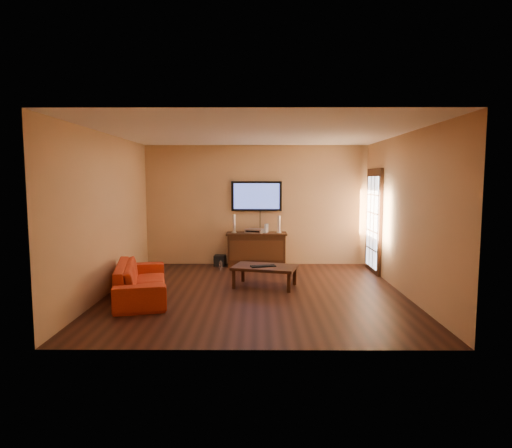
{
  "coord_description": "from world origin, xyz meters",
  "views": [
    {
      "loc": [
        0.04,
        -7.18,
        1.93
      ],
      "look_at": [
        0.0,
        0.8,
        1.1
      ],
      "focal_mm": 30.0,
      "sensor_mm": 36.0,
      "label": 1
    }
  ],
  "objects_px": {
    "coffee_table": "(265,268)",
    "sofa": "(141,274)",
    "media_console": "(257,249)",
    "television": "(257,196)",
    "subwoofer": "(220,260)",
    "game_console": "(266,228)",
    "speaker_left": "(234,224)",
    "av_receiver": "(255,231)",
    "bottle": "(221,266)",
    "speaker_right": "(279,225)",
    "keyboard": "(263,266)"
  },
  "relations": [
    {
      "from": "subwoofer",
      "to": "television",
      "type": "bearing_deg",
      "value": 15.62
    },
    {
      "from": "television",
      "to": "subwoofer",
      "type": "bearing_deg",
      "value": -168.99
    },
    {
      "from": "television",
      "to": "av_receiver",
      "type": "xyz_separation_m",
      "value": [
        -0.03,
        -0.23,
        -0.76
      ]
    },
    {
      "from": "television",
      "to": "speaker_left",
      "type": "distance_m",
      "value": 0.82
    },
    {
      "from": "coffee_table",
      "to": "bottle",
      "type": "distance_m",
      "value": 1.7
    },
    {
      "from": "media_console",
      "to": "av_receiver",
      "type": "xyz_separation_m",
      "value": [
        -0.03,
        -0.01,
        0.42
      ]
    },
    {
      "from": "media_console",
      "to": "television",
      "type": "distance_m",
      "value": 1.2
    },
    {
      "from": "media_console",
      "to": "television",
      "type": "height_order",
      "value": "television"
    },
    {
      "from": "coffee_table",
      "to": "sofa",
      "type": "relative_size",
      "value": 0.64
    },
    {
      "from": "speaker_right",
      "to": "coffee_table",
      "type": "bearing_deg",
      "value": -100.56
    },
    {
      "from": "bottle",
      "to": "television",
      "type": "bearing_deg",
      "value": 40.02
    },
    {
      "from": "media_console",
      "to": "bottle",
      "type": "distance_m",
      "value": 0.92
    },
    {
      "from": "sofa",
      "to": "av_receiver",
      "type": "xyz_separation_m",
      "value": [
        1.85,
        2.53,
        0.42
      ]
    },
    {
      "from": "speaker_left",
      "to": "game_console",
      "type": "bearing_deg",
      "value": 1.51
    },
    {
      "from": "av_receiver",
      "to": "game_console",
      "type": "relative_size",
      "value": 1.97
    },
    {
      "from": "av_receiver",
      "to": "bottle",
      "type": "xyz_separation_m",
      "value": [
        -0.73,
        -0.41,
        -0.7
      ]
    },
    {
      "from": "speaker_right",
      "to": "bottle",
      "type": "relative_size",
      "value": 1.82
    },
    {
      "from": "speaker_left",
      "to": "subwoofer",
      "type": "distance_m",
      "value": 0.89
    },
    {
      "from": "subwoofer",
      "to": "bottle",
      "type": "xyz_separation_m",
      "value": [
        0.06,
        -0.48,
        -0.02
      ]
    },
    {
      "from": "sofa",
      "to": "game_console",
      "type": "xyz_separation_m",
      "value": [
        2.1,
        2.56,
        0.47
      ]
    },
    {
      "from": "coffee_table",
      "to": "sofa",
      "type": "height_order",
      "value": "sofa"
    },
    {
      "from": "speaker_right",
      "to": "bottle",
      "type": "xyz_separation_m",
      "value": [
        -1.27,
        -0.44,
        -0.83
      ]
    },
    {
      "from": "media_console",
      "to": "television",
      "type": "xyz_separation_m",
      "value": [
        -0.0,
        0.21,
        1.18
      ]
    },
    {
      "from": "speaker_right",
      "to": "subwoofer",
      "type": "bearing_deg",
      "value": 178.23
    },
    {
      "from": "bottle",
      "to": "keyboard",
      "type": "bearing_deg",
      "value": -58.88
    },
    {
      "from": "speaker_right",
      "to": "keyboard",
      "type": "relative_size",
      "value": 0.81
    },
    {
      "from": "television",
      "to": "av_receiver",
      "type": "height_order",
      "value": "television"
    },
    {
      "from": "av_receiver",
      "to": "keyboard",
      "type": "relative_size",
      "value": 0.83
    },
    {
      "from": "game_console",
      "to": "speaker_left",
      "type": "bearing_deg",
      "value": -155.32
    },
    {
      "from": "television",
      "to": "keyboard",
      "type": "xyz_separation_m",
      "value": [
        0.13,
        -2.12,
        -1.17
      ]
    },
    {
      "from": "media_console",
      "to": "speaker_left",
      "type": "relative_size",
      "value": 3.29
    },
    {
      "from": "television",
      "to": "bottle",
      "type": "bearing_deg",
      "value": -139.98
    },
    {
      "from": "speaker_left",
      "to": "game_console",
      "type": "xyz_separation_m",
      "value": [
        0.72,
        0.02,
        -0.09
      ]
    },
    {
      "from": "av_receiver",
      "to": "sofa",
      "type": "bearing_deg",
      "value": -102.92
    },
    {
      "from": "av_receiver",
      "to": "game_console",
      "type": "xyz_separation_m",
      "value": [
        0.25,
        0.03,
        0.05
      ]
    },
    {
      "from": "speaker_left",
      "to": "av_receiver",
      "type": "distance_m",
      "value": 0.49
    },
    {
      "from": "television",
      "to": "sofa",
      "type": "height_order",
      "value": "television"
    },
    {
      "from": "game_console",
      "to": "keyboard",
      "type": "bearing_deg",
      "value": -69.63
    },
    {
      "from": "speaker_left",
      "to": "game_console",
      "type": "relative_size",
      "value": 2.05
    },
    {
      "from": "sofa",
      "to": "speaker_right",
      "type": "height_order",
      "value": "speaker_right"
    },
    {
      "from": "subwoofer",
      "to": "sofa",
      "type": "bearing_deg",
      "value": -107.54
    },
    {
      "from": "speaker_left",
      "to": "bottle",
      "type": "height_order",
      "value": "speaker_left"
    },
    {
      "from": "av_receiver",
      "to": "speaker_right",
      "type": "bearing_deg",
      "value": 26.04
    },
    {
      "from": "coffee_table",
      "to": "keyboard",
      "type": "height_order",
      "value": "keyboard"
    },
    {
      "from": "media_console",
      "to": "coffee_table",
      "type": "bearing_deg",
      "value": -85.21
    },
    {
      "from": "subwoofer",
      "to": "media_console",
      "type": "bearing_deg",
      "value": 0.94
    },
    {
      "from": "game_console",
      "to": "subwoofer",
      "type": "xyz_separation_m",
      "value": [
        -1.05,
        0.03,
        -0.74
      ]
    },
    {
      "from": "television",
      "to": "av_receiver",
      "type": "relative_size",
      "value": 2.91
    },
    {
      "from": "subwoofer",
      "to": "keyboard",
      "type": "height_order",
      "value": "keyboard"
    },
    {
      "from": "speaker_right",
      "to": "bottle",
      "type": "distance_m",
      "value": 1.58
    }
  ]
}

